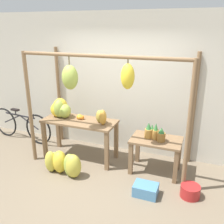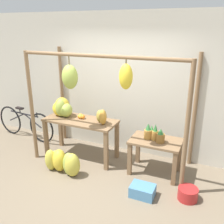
{
  "view_description": "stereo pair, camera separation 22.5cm",
  "coord_description": "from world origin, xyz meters",
  "px_view_note": "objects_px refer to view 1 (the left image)",
  "views": [
    {
      "loc": [
        1.58,
        -3.03,
        2.51
      ],
      "look_at": [
        0.06,
        0.94,
        1.05
      ],
      "focal_mm": 40.0,
      "sensor_mm": 36.0,
      "label": 1
    },
    {
      "loc": [
        1.79,
        -2.94,
        2.51
      ],
      "look_at": [
        0.06,
        0.94,
        1.05
      ],
      "focal_mm": 40.0,
      "sensor_mm": 36.0,
      "label": 2
    }
  ],
  "objects_px": {
    "banana_pile_on_table": "(60,109)",
    "parked_bicycle": "(21,125)",
    "banana_pile_ground_left": "(56,161)",
    "blue_bucket": "(190,191)",
    "fruit_crate_white": "(146,190)",
    "pineapple_cluster": "(154,133)",
    "banana_pile_ground_right": "(72,166)",
    "orange_pile": "(80,117)",
    "papaya_pile": "(102,117)"
  },
  "relations": [
    {
      "from": "banana_pile_on_table",
      "to": "pineapple_cluster",
      "type": "xyz_separation_m",
      "value": [
        1.89,
        -0.03,
        -0.21
      ]
    },
    {
      "from": "orange_pile",
      "to": "papaya_pile",
      "type": "relative_size",
      "value": 0.51
    },
    {
      "from": "pineapple_cluster",
      "to": "fruit_crate_white",
      "type": "relative_size",
      "value": 1.01
    },
    {
      "from": "banana_pile_on_table",
      "to": "papaya_pile",
      "type": "distance_m",
      "value": 0.91
    },
    {
      "from": "blue_bucket",
      "to": "banana_pile_ground_right",
      "type": "bearing_deg",
      "value": -175.03
    },
    {
      "from": "banana_pile_ground_right",
      "to": "papaya_pile",
      "type": "bearing_deg",
      "value": 66.19
    },
    {
      "from": "banana_pile_on_table",
      "to": "banana_pile_ground_right",
      "type": "distance_m",
      "value": 1.2
    },
    {
      "from": "fruit_crate_white",
      "to": "blue_bucket",
      "type": "distance_m",
      "value": 0.69
    },
    {
      "from": "banana_pile_ground_left",
      "to": "banana_pile_ground_right",
      "type": "relative_size",
      "value": 1.11
    },
    {
      "from": "fruit_crate_white",
      "to": "papaya_pile",
      "type": "distance_m",
      "value": 1.5
    },
    {
      "from": "banana_pile_ground_left",
      "to": "blue_bucket",
      "type": "xyz_separation_m",
      "value": [
        2.33,
        0.12,
        -0.1
      ]
    },
    {
      "from": "parked_bicycle",
      "to": "fruit_crate_white",
      "type": "bearing_deg",
      "value": -16.85
    },
    {
      "from": "orange_pile",
      "to": "fruit_crate_white",
      "type": "bearing_deg",
      "value": -26.71
    },
    {
      "from": "orange_pile",
      "to": "papaya_pile",
      "type": "height_order",
      "value": "papaya_pile"
    },
    {
      "from": "pineapple_cluster",
      "to": "blue_bucket",
      "type": "distance_m",
      "value": 1.09
    },
    {
      "from": "banana_pile_ground_right",
      "to": "papaya_pile",
      "type": "relative_size",
      "value": 1.44
    },
    {
      "from": "pineapple_cluster",
      "to": "blue_bucket",
      "type": "xyz_separation_m",
      "value": [
        0.7,
        -0.51,
        -0.66
      ]
    },
    {
      "from": "blue_bucket",
      "to": "papaya_pile",
      "type": "distance_m",
      "value": 1.94
    },
    {
      "from": "banana_pile_ground_right",
      "to": "fruit_crate_white",
      "type": "xyz_separation_m",
      "value": [
        1.32,
        -0.03,
        -0.13
      ]
    },
    {
      "from": "banana_pile_on_table",
      "to": "papaya_pile",
      "type": "height_order",
      "value": "banana_pile_on_table"
    },
    {
      "from": "banana_pile_on_table",
      "to": "parked_bicycle",
      "type": "height_order",
      "value": "banana_pile_on_table"
    },
    {
      "from": "blue_bucket",
      "to": "parked_bicycle",
      "type": "height_order",
      "value": "parked_bicycle"
    },
    {
      "from": "blue_bucket",
      "to": "parked_bicycle",
      "type": "relative_size",
      "value": 0.18
    },
    {
      "from": "fruit_crate_white",
      "to": "parked_bicycle",
      "type": "distance_m",
      "value": 3.33
    },
    {
      "from": "pineapple_cluster",
      "to": "parked_bicycle",
      "type": "height_order",
      "value": "pineapple_cluster"
    },
    {
      "from": "parked_bicycle",
      "to": "banana_pile_on_table",
      "type": "bearing_deg",
      "value": -10.03
    },
    {
      "from": "pineapple_cluster",
      "to": "banana_pile_ground_right",
      "type": "bearing_deg",
      "value": -151.82
    },
    {
      "from": "banana_pile_on_table",
      "to": "parked_bicycle",
      "type": "distance_m",
      "value": 1.39
    },
    {
      "from": "fruit_crate_white",
      "to": "papaya_pile",
      "type": "relative_size",
      "value": 1.23
    },
    {
      "from": "banana_pile_on_table",
      "to": "blue_bucket",
      "type": "relative_size",
      "value": 1.71
    },
    {
      "from": "banana_pile_ground_left",
      "to": "banana_pile_ground_right",
      "type": "height_order",
      "value": "banana_pile_ground_right"
    },
    {
      "from": "banana_pile_ground_left",
      "to": "fruit_crate_white",
      "type": "relative_size",
      "value": 1.3
    },
    {
      "from": "orange_pile",
      "to": "blue_bucket",
      "type": "bearing_deg",
      "value": -14.56
    },
    {
      "from": "banana_pile_on_table",
      "to": "banana_pile_ground_left",
      "type": "xyz_separation_m",
      "value": [
        0.26,
        -0.66,
        -0.77
      ]
    },
    {
      "from": "pineapple_cluster",
      "to": "banana_pile_ground_left",
      "type": "bearing_deg",
      "value": -158.98
    },
    {
      "from": "pineapple_cluster",
      "to": "parked_bicycle",
      "type": "relative_size",
      "value": 0.22
    },
    {
      "from": "banana_pile_on_table",
      "to": "parked_bicycle",
      "type": "bearing_deg",
      "value": 169.97
    },
    {
      "from": "orange_pile",
      "to": "pineapple_cluster",
      "type": "bearing_deg",
      "value": -2.16
    },
    {
      "from": "banana_pile_ground_right",
      "to": "parked_bicycle",
      "type": "height_order",
      "value": "parked_bicycle"
    },
    {
      "from": "orange_pile",
      "to": "fruit_crate_white",
      "type": "relative_size",
      "value": 0.42
    },
    {
      "from": "orange_pile",
      "to": "pineapple_cluster",
      "type": "height_order",
      "value": "pineapple_cluster"
    },
    {
      "from": "blue_bucket",
      "to": "parked_bicycle",
      "type": "distance_m",
      "value": 3.91
    },
    {
      "from": "banana_pile_on_table",
      "to": "pineapple_cluster",
      "type": "distance_m",
      "value": 1.91
    },
    {
      "from": "parked_bicycle",
      "to": "papaya_pile",
      "type": "bearing_deg",
      "value": -7.19
    },
    {
      "from": "banana_pile_on_table",
      "to": "banana_pile_ground_left",
      "type": "height_order",
      "value": "banana_pile_on_table"
    },
    {
      "from": "fruit_crate_white",
      "to": "banana_pile_ground_left",
      "type": "bearing_deg",
      "value": 177.1
    },
    {
      "from": "pineapple_cluster",
      "to": "banana_pile_ground_right",
      "type": "relative_size",
      "value": 0.86
    },
    {
      "from": "pineapple_cluster",
      "to": "parked_bicycle",
      "type": "distance_m",
      "value": 3.16
    },
    {
      "from": "orange_pile",
      "to": "papaya_pile",
      "type": "distance_m",
      "value": 0.51
    },
    {
      "from": "pineapple_cluster",
      "to": "banana_pile_ground_right",
      "type": "distance_m",
      "value": 1.54
    }
  ]
}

